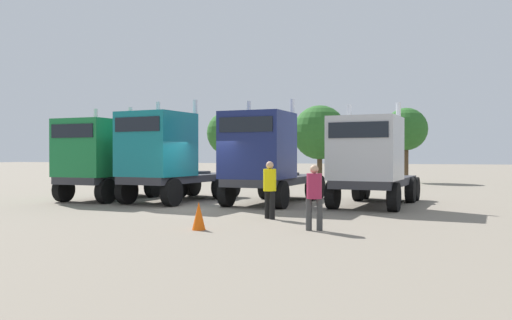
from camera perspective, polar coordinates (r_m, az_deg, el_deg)
name	(u,v)px	position (r m, az deg, el deg)	size (l,w,h in m)	color
ground	(202,209)	(19.50, -5.87, -5.29)	(200.00, 200.00, 0.00)	gray
semi_truck_green	(101,158)	(23.60, -16.51, 0.16)	(2.99, 5.91, 4.08)	#333338
semi_truck_teal	(166,156)	(21.89, -9.79, 0.41)	(3.35, 6.39, 4.28)	#333338
semi_truck_navy	(265,158)	(20.70, 0.95, 0.24)	(3.02, 6.56, 4.22)	#333338
semi_truck_silver	(370,161)	(20.21, 12.31, -0.12)	(3.25, 6.44, 3.97)	#333338
visitor_in_hivis	(270,185)	(16.21, 1.51, -2.79)	(0.56, 0.56, 1.78)	black
visitor_with_camera	(314,192)	(13.80, 6.36, -3.54)	(0.46, 0.46, 1.73)	#3B3B3B
traffic_cone_mid	(199,216)	(13.98, -6.25, -6.07)	(0.36, 0.36, 0.74)	#F2590C
oak_far_left	(229,133)	(40.05, -2.94, 2.92)	(3.43, 3.43, 5.37)	#4C3823
oak_far_centre	(320,133)	(36.88, 6.96, 2.98)	(3.79, 3.79, 5.46)	#4C3823
oak_far_right	(406,129)	(39.35, 16.03, 3.22)	(3.07, 3.07, 5.39)	#4C3823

